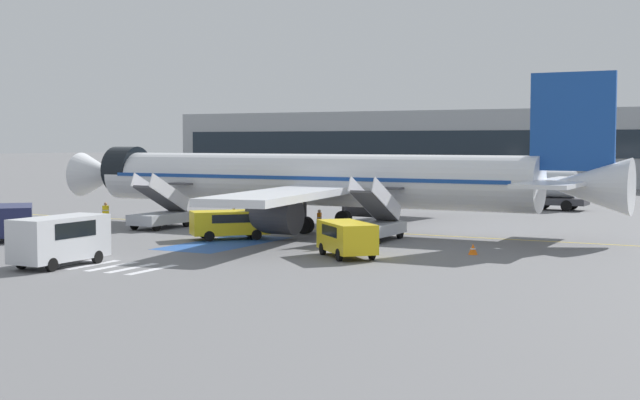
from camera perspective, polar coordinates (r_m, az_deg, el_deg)
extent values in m
plane|color=slate|center=(60.52, -1.31, -1.90)|extent=(600.00, 600.00, 0.00)
cube|color=gold|center=(61.08, -1.02, -1.84)|extent=(76.26, 0.34, 0.01)
cube|color=#2856A8|center=(52.74, -6.11, -2.76)|extent=(4.11, 9.04, 0.01)
cube|color=silver|center=(47.20, -17.59, -3.69)|extent=(0.44, 3.60, 0.01)
cube|color=silver|center=(46.36, -16.54, -3.80)|extent=(0.44, 3.60, 0.01)
cube|color=silver|center=(45.54, -15.45, -3.92)|extent=(0.44, 3.60, 0.01)
cube|color=silver|center=(44.74, -14.33, -4.04)|extent=(0.44, 3.60, 0.01)
cube|color=silver|center=(43.96, -13.16, -4.16)|extent=(0.44, 3.60, 0.01)
cube|color=silver|center=(43.19, -11.95, -4.28)|extent=(0.44, 3.60, 0.01)
cube|color=silver|center=(42.44, -10.69, -4.41)|extent=(0.44, 3.60, 0.01)
cylinder|color=silver|center=(60.84, -1.02, 1.32)|extent=(32.27, 3.57, 3.51)
cone|color=silver|center=(71.27, -13.88, 1.57)|extent=(3.86, 3.44, 3.44)
cone|color=silver|center=(54.42, 16.59, 0.87)|extent=(5.27, 3.38, 3.37)
cylinder|color=black|center=(69.54, -12.26, 1.91)|extent=(2.11, 3.55, 3.54)
cube|color=#19479E|center=(60.84, -1.02, 1.48)|extent=(29.69, 3.63, 0.24)
cube|color=silver|center=(52.20, -2.28, 0.33)|extent=(6.32, 16.10, 0.44)
cylinder|color=#38383D|center=(54.28, -2.92, -1.00)|extent=(2.93, 2.26, 2.25)
cube|color=silver|center=(66.87, 4.72, 1.08)|extent=(6.38, 16.11, 0.44)
cylinder|color=#38383D|center=(66.26, 3.04, -0.13)|extent=(2.93, 2.26, 2.25)
cube|color=#19479E|center=(54.52, 15.85, 4.85)|extent=(4.91, 0.37, 5.79)
cube|color=silver|center=(51.43, 14.45, 0.94)|extent=(3.17, 5.62, 0.24)
cube|color=silver|center=(57.93, 15.95, 1.22)|extent=(3.17, 5.62, 0.24)
cylinder|color=#38383D|center=(67.07, -9.52, 0.08)|extent=(0.20, 0.20, 2.61)
cylinder|color=black|center=(67.17, -9.51, -1.03)|extent=(0.84, 0.28, 0.84)
cylinder|color=#38383D|center=(57.67, -0.98, -0.49)|extent=(0.24, 0.24, 2.30)
cylinder|color=black|center=(57.77, -0.98, -1.62)|extent=(1.10, 0.60, 1.10)
cylinder|color=#38383D|center=(62.73, 1.52, -0.14)|extent=(0.24, 0.24, 2.30)
cylinder|color=black|center=(62.82, 1.51, -1.19)|extent=(1.10, 0.60, 1.10)
cube|color=#ADB2BA|center=(62.23, -10.15, -1.15)|extent=(2.21, 4.80, 0.70)
cylinder|color=black|center=(64.16, -9.89, -1.32)|extent=(0.22, 0.70, 0.70)
cylinder|color=black|center=(63.04, -8.54, -1.39)|extent=(0.22, 0.70, 0.70)
cylinder|color=black|center=(61.54, -11.79, -1.56)|extent=(0.22, 0.70, 0.70)
cylinder|color=black|center=(60.37, -10.42, -1.64)|extent=(0.22, 0.70, 0.70)
cube|color=#4C4C51|center=(62.13, -10.16, 0.05)|extent=(1.44, 4.15, 2.07)
cube|color=#4C4C51|center=(63.90, -8.92, 1.04)|extent=(1.65, 1.10, 0.12)
cube|color=silver|center=(62.58, -10.73, 0.51)|extent=(0.07, 4.49, 2.79)
cube|color=silver|center=(61.64, -9.60, 0.47)|extent=(0.07, 4.49, 2.79)
cube|color=#ADB2BA|center=(53.92, 3.54, -1.86)|extent=(2.21, 4.80, 0.70)
cylinder|color=black|center=(55.86, 3.37, -2.02)|extent=(0.22, 0.70, 0.70)
cylinder|color=black|center=(55.13, 5.14, -2.11)|extent=(0.22, 0.70, 0.70)
cylinder|color=black|center=(52.83, 1.87, -2.35)|extent=(0.22, 0.70, 0.70)
cylinder|color=black|center=(52.05, 3.73, -2.45)|extent=(0.22, 0.70, 0.70)
cube|color=#4C4C51|center=(53.81, 3.55, -0.43)|extent=(1.44, 4.15, 2.15)
cube|color=#4C4C51|center=(55.83, 4.51, 0.76)|extent=(1.65, 1.10, 0.12)
cube|color=silver|center=(54.09, 2.81, 0.10)|extent=(0.07, 4.50, 2.86)
cube|color=silver|center=(53.46, 4.30, 0.05)|extent=(0.07, 4.50, 2.86)
cube|color=#38383D|center=(80.57, 13.64, -0.03)|extent=(8.86, 2.60, 0.60)
cube|color=silver|center=(81.73, 10.72, 0.42)|extent=(1.99, 2.40, 1.60)
cube|color=black|center=(82.01, 10.07, 0.66)|extent=(0.06, 2.00, 0.70)
cylinder|color=#B7BCC4|center=(80.39, 13.93, 1.01)|extent=(6.11, 2.41, 2.34)
cylinder|color=gold|center=(80.39, 13.93, 1.01)|extent=(0.38, 2.39, 2.39)
cylinder|color=black|center=(80.53, 10.73, -0.20)|extent=(0.96, 0.29, 0.96)
cylinder|color=black|center=(82.79, 11.22, -0.10)|extent=(0.96, 0.29, 0.96)
cylinder|color=black|center=(79.32, 13.77, -0.31)|extent=(0.96, 0.29, 0.96)
cylinder|color=black|center=(81.62, 14.18, -0.20)|extent=(0.96, 0.29, 0.96)
cylinder|color=black|center=(78.75, 15.50, -0.36)|extent=(0.96, 0.29, 0.96)
cylinder|color=black|center=(81.07, 15.87, -0.26)|extent=(0.96, 0.29, 0.96)
cube|color=#1E234C|center=(57.33, -18.99, -1.22)|extent=(4.81, 4.82, 1.77)
cube|color=black|center=(57.30, -19.00, -0.83)|extent=(3.33, 3.33, 0.64)
cylinder|color=black|center=(58.85, -18.00, -1.94)|extent=(0.59, 0.59, 0.64)
cylinder|color=black|center=(55.93, -18.03, -2.23)|extent=(0.59, 0.59, 0.64)
cube|color=silver|center=(44.53, -16.31, -2.36)|extent=(2.05, 4.98, 2.07)
cube|color=black|center=(44.48, -16.32, -1.78)|extent=(2.08, 2.74, 0.74)
cylinder|color=black|center=(46.40, -15.81, -3.39)|extent=(0.20, 0.64, 0.64)
cylinder|color=black|center=(45.14, -14.06, -3.56)|extent=(0.20, 0.64, 0.64)
cylinder|color=black|center=(44.22, -18.54, -3.80)|extent=(0.20, 0.64, 0.64)
cylinder|color=black|center=(42.90, -16.80, -3.99)|extent=(0.20, 0.64, 0.64)
cube|color=yellow|center=(46.03, 1.72, -2.36)|extent=(4.36, 4.32, 1.50)
cube|color=black|center=(46.00, 1.72, -1.95)|extent=(3.02, 3.01, 0.54)
cylinder|color=black|center=(45.21, 3.33, -3.44)|extent=(0.60, 0.59, 0.64)
cylinder|color=black|center=(44.60, 1.24, -3.53)|extent=(0.60, 0.59, 0.64)
cylinder|color=black|center=(47.64, 2.17, -3.06)|extent=(0.60, 0.59, 0.64)
cylinder|color=black|center=(47.06, 0.17, -3.15)|extent=(0.60, 0.59, 0.64)
cube|color=yellow|center=(54.78, -5.79, -1.44)|extent=(4.77, 4.73, 1.42)
cube|color=black|center=(54.75, -5.80, -1.11)|extent=(3.29, 3.28, 0.51)
cylinder|color=black|center=(56.06, -4.52, -2.04)|extent=(0.60, 0.59, 0.64)
cylinder|color=black|center=(54.23, -4.09, -2.23)|extent=(0.60, 0.59, 0.64)
cylinder|color=black|center=(55.51, -7.45, -2.12)|extent=(0.60, 0.59, 0.64)
cylinder|color=black|center=(53.66, -7.11, -2.32)|extent=(0.60, 0.59, 0.64)
cube|color=gray|center=(61.84, -14.96, -1.67)|extent=(2.43, 2.99, 0.12)
cylinder|color=black|center=(62.84, -14.32, -1.62)|extent=(0.25, 0.41, 0.40)
cylinder|color=black|center=(61.69, -13.84, -1.72)|extent=(0.25, 0.41, 0.40)
cylinder|color=black|center=(62.02, -16.08, -1.72)|extent=(0.25, 0.41, 0.40)
cylinder|color=black|center=(60.85, -15.62, -1.82)|extent=(0.25, 0.41, 0.40)
cylinder|color=gray|center=(62.92, -14.22, -1.25)|extent=(0.05, 0.05, 0.55)
cylinder|color=gray|center=(61.67, -13.69, -1.35)|extent=(0.05, 0.05, 0.55)
cylinder|color=gray|center=(61.98, -16.23, -1.36)|extent=(0.05, 0.05, 0.55)
cylinder|color=gray|center=(60.71, -15.74, -1.46)|extent=(0.05, 0.05, 0.55)
cylinder|color=#191E38|center=(60.16, -5.48, -1.58)|extent=(0.14, 0.14, 0.78)
cylinder|color=#191E38|center=(60.29, -5.58, -1.57)|extent=(0.14, 0.14, 0.78)
cube|color=yellow|center=(60.17, -5.53, -0.91)|extent=(0.47, 0.33, 0.62)
cube|color=silver|center=(60.17, -5.53, -0.91)|extent=(0.48, 0.34, 0.06)
sphere|color=beige|center=(60.13, -5.54, -0.52)|extent=(0.21, 0.21, 0.21)
cylinder|color=#2D2D33|center=(64.02, -13.62, -1.32)|extent=(0.14, 0.14, 0.84)
cylinder|color=#2D2D33|center=(63.98, -13.47, -1.32)|extent=(0.14, 0.14, 0.84)
cube|color=yellow|center=(63.94, -13.56, -0.64)|extent=(0.47, 0.39, 0.67)
cube|color=silver|center=(63.94, -13.56, -0.64)|extent=(0.49, 0.41, 0.06)
sphere|color=#9E704C|center=(63.91, -13.56, -0.25)|extent=(0.23, 0.23, 0.23)
cylinder|color=#191E38|center=(57.53, -0.06, -1.81)|extent=(0.14, 0.14, 0.77)
cylinder|color=#191E38|center=(57.70, -0.03, -1.80)|extent=(0.14, 0.14, 0.77)
cube|color=orange|center=(57.55, -0.05, -1.12)|extent=(0.32, 0.46, 0.61)
cube|color=silver|center=(57.55, -0.05, -1.12)|extent=(0.34, 0.48, 0.06)
sphere|color=beige|center=(57.52, -0.05, -0.72)|extent=(0.21, 0.21, 0.21)
cone|color=orange|center=(47.88, 9.77, -3.12)|extent=(0.52, 0.52, 0.57)
cylinder|color=white|center=(47.88, 9.77, -3.09)|extent=(0.28, 0.28, 0.07)
cube|color=#9EA3A8|center=(126.75, 11.40, 3.32)|extent=(99.41, 12.00, 10.23)
cube|color=#19232D|center=(120.94, 10.61, 3.56)|extent=(95.43, 0.10, 3.58)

